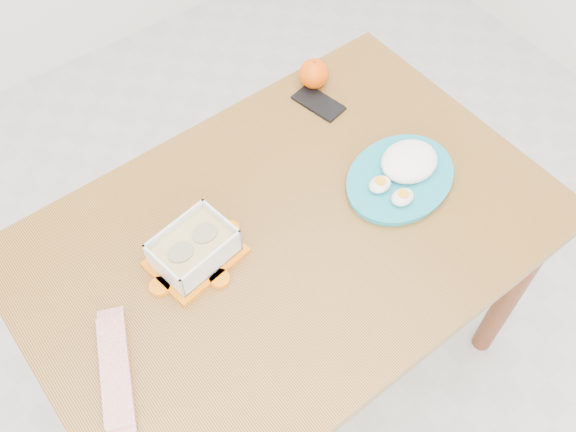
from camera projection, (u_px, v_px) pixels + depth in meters
ground at (307, 366)px, 2.04m from camera, size 3.50×3.50×0.00m
dining_table at (288, 255)px, 1.51m from camera, size 1.21×0.82×0.75m
food_container at (194, 249)px, 1.36m from camera, size 0.21×0.17×0.08m
orange_fruit at (314, 74)px, 1.66m from camera, size 0.08×0.08×0.08m
rice_plate at (403, 171)px, 1.50m from camera, size 0.34×0.34×0.08m
candy_bar at (115, 370)px, 1.24m from camera, size 0.14×0.23×0.02m
smartphone at (319, 103)px, 1.65m from camera, size 0.09×0.14×0.01m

